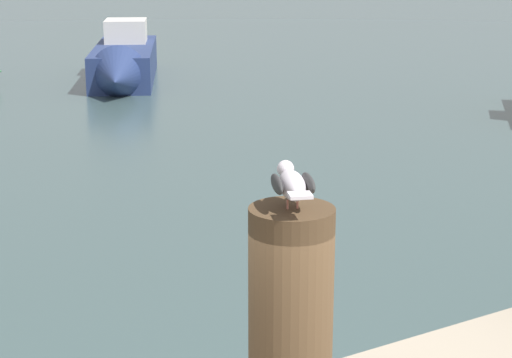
# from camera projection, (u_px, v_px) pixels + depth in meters

# --- Properties ---
(mooring_post) EXTENTS (0.32, 0.32, 0.92)m
(mooring_post) POSITION_uv_depth(u_px,v_px,m) (291.00, 326.00, 3.25)
(mooring_post) COLOR #4C3823
(mooring_post) RESTS_ON harbor_quay
(seagull) EXTENTS (0.21, 0.38, 0.14)m
(seagull) POSITION_uv_depth(u_px,v_px,m) (292.00, 184.00, 3.11)
(seagull) COLOR #C67460
(seagull) RESTS_ON mooring_post
(boat_navy) EXTENTS (4.02, 6.15, 1.68)m
(boat_navy) POSITION_uv_depth(u_px,v_px,m) (123.00, 63.00, 22.16)
(boat_navy) COLOR navy
(boat_navy) RESTS_ON ground_plane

